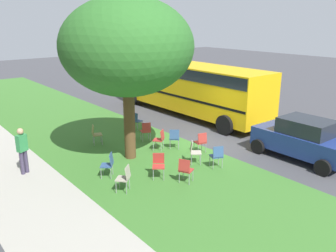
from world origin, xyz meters
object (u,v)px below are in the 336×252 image
chair_8 (96,133)px  chair_9 (217,155)px  chair_3 (174,137)px  chair_10 (160,138)px  chair_1 (136,120)px  pedestrian_1 (22,149)px  street_tree (127,47)px  chair_5 (185,169)px  school_bus (189,84)px  chair_7 (109,163)px  parked_car (303,139)px  chair_6 (146,130)px  chair_4 (201,141)px  chair_2 (159,164)px  chair_11 (125,177)px  chair_0 (194,151)px

chair_8 → chair_9: same height
chair_3 → chair_10: same height
chair_1 → pedestrian_1: pedestrian_1 is taller
street_tree → chair_1: street_tree is taller
chair_5 → school_bus: school_bus is taller
chair_7 → parked_car: bearing=-115.8°
chair_7 → school_bus: size_ratio=0.08×
chair_3 → chair_6: 1.61m
chair_4 → chair_10: (1.33, 1.10, 0.00)m
street_tree → chair_7: bearing=124.1°
chair_3 → chair_2: bearing=129.2°
chair_2 → chair_11: (-0.16, 1.47, 0.00)m
street_tree → pedestrian_1: size_ratio=3.65×
chair_4 → chair_7: size_ratio=1.00×
street_tree → pedestrian_1: 5.21m
chair_2 → chair_10: bearing=-38.8°
chair_1 → chair_4: bearing=-176.4°
chair_1 → chair_8: same height
chair_1 → chair_10: bearing=164.6°
chair_5 → pedestrian_1: size_ratio=0.52×
chair_11 → school_bus: size_ratio=0.08×
chair_2 → pedestrian_1: bearing=46.8°
chair_6 → school_bus: (2.38, -4.72, 1.24)m
pedestrian_1 → street_tree: bearing=-106.2°
chair_5 → chair_6: bearing=-18.8°
chair_0 → chair_5: same height
chair_9 → chair_10: bearing=9.5°
chair_7 → chair_10: size_ratio=1.00×
chair_0 → chair_3: same height
street_tree → chair_7: (-1.08, 1.60, -3.81)m
chair_4 → chair_11: size_ratio=1.00×
parked_car → chair_4: bearing=41.9°
pedestrian_1 → chair_10: bearing=-102.7°
chair_11 → chair_9: bearing=-98.4°
chair_9 → chair_11: same height
chair_6 → chair_9: same height
chair_3 → chair_4: size_ratio=1.00×
chair_7 → chair_2: bearing=-130.2°
chair_3 → chair_10: size_ratio=1.00×
chair_3 → school_bus: (3.96, -4.36, 1.24)m
street_tree → chair_1: bearing=-37.7°
chair_2 → chair_9: 2.29m
chair_4 → school_bus: (5.02, -3.83, 1.24)m
street_tree → chair_7: street_tree is taller
chair_2 → parked_car: size_ratio=0.24×
chair_4 → street_tree: bearing=60.9°
chair_2 → chair_6: bearing=-29.1°
chair_2 → chair_3: (1.85, -2.27, 0.00)m
chair_6 → chair_8: (1.04, 1.97, 0.00)m
chair_5 → chair_8: bearing=5.3°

